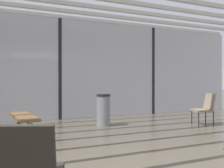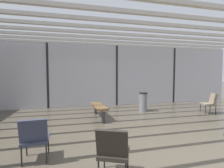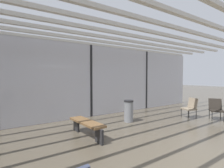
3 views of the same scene
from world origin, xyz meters
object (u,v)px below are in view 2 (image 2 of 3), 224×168
(trash_bin, at_px, (143,102))
(lounge_chair_3, at_px, (210,102))
(lounge_chair_2, at_px, (35,137))
(waiting_bench, at_px, (99,108))
(parked_airplane, at_px, (100,72))
(lounge_chair_0, at_px, (113,150))

(trash_bin, bearing_deg, lounge_chair_3, -21.44)
(lounge_chair_2, bearing_deg, lounge_chair_3, -163.76)
(lounge_chair_2, height_order, waiting_bench, lounge_chair_2)
(lounge_chair_2, relative_size, waiting_bench, 0.51)
(parked_airplane, distance_m, lounge_chair_0, 11.76)
(trash_bin, bearing_deg, parked_airplane, 96.12)
(lounge_chair_3, relative_size, trash_bin, 1.01)
(lounge_chair_0, xyz_separation_m, waiting_bench, (0.32, 3.67, -0.13))
(lounge_chair_3, bearing_deg, parked_airplane, -140.79)
(lounge_chair_0, distance_m, waiting_bench, 3.68)
(parked_airplane, relative_size, trash_bin, 16.18)
(lounge_chair_2, bearing_deg, lounge_chair_0, 143.42)
(lounge_chair_2, bearing_deg, waiting_bench, -124.43)
(lounge_chair_3, bearing_deg, lounge_chair_2, -52.87)
(parked_airplane, height_order, waiting_bench, parked_airplane)
(lounge_chair_3, xyz_separation_m, trash_bin, (-2.63, 1.03, -0.06))
(lounge_chair_0, xyz_separation_m, trash_bin, (2.44, 4.24, -0.06))
(parked_airplane, xyz_separation_m, waiting_bench, (-1.33, -7.89, -1.51))
(lounge_chair_0, relative_size, lounge_chair_2, 1.00)
(parked_airplane, height_order, lounge_chair_3, parked_airplane)
(parked_airplane, bearing_deg, lounge_chair_2, -105.59)
(waiting_bench, height_order, trash_bin, trash_bin)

